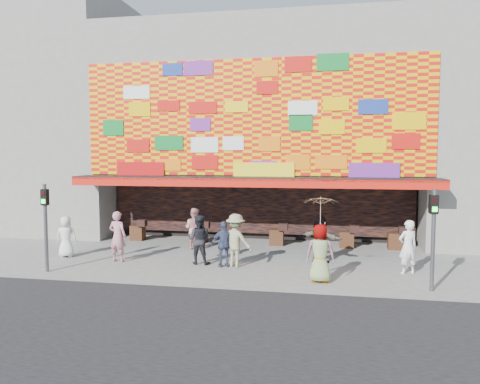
# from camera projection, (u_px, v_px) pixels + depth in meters

# --- Properties ---
(ground) EXTENTS (90.00, 90.00, 0.00)m
(ground) POSITION_uv_depth(u_px,v_px,m) (234.00, 269.00, 16.27)
(ground) COLOR slate
(ground) RESTS_ON ground
(road_strip) EXTENTS (30.00, 8.00, 0.02)m
(road_strip) POSITION_uv_depth(u_px,v_px,m) (173.00, 342.00, 9.90)
(road_strip) COLOR black
(road_strip) RESTS_ON ground
(shop_building) EXTENTS (15.20, 9.40, 10.00)m
(shop_building) POSITION_uv_depth(u_px,v_px,m) (265.00, 130.00, 23.86)
(shop_building) COLOR gray
(shop_building) RESTS_ON ground
(neighbor_left) EXTENTS (11.00, 8.00, 12.00)m
(neighbor_left) POSITION_uv_depth(u_px,v_px,m) (34.00, 118.00, 26.02)
(neighbor_left) COLOR gray
(neighbor_left) RESTS_ON ground
(signal_left) EXTENTS (0.22, 0.20, 3.00)m
(signal_left) POSITION_uv_depth(u_px,v_px,m) (45.00, 217.00, 15.79)
(signal_left) COLOR #59595B
(signal_left) RESTS_ON ground
(signal_right) EXTENTS (0.22, 0.20, 3.00)m
(signal_right) POSITION_uv_depth(u_px,v_px,m) (433.00, 228.00, 13.51)
(signal_right) COLOR #59595B
(signal_right) RESTS_ON ground
(ped_a) EXTENTS (0.89, 0.69, 1.60)m
(ped_a) POSITION_uv_depth(u_px,v_px,m) (66.00, 237.00, 18.16)
(ped_a) COLOR silver
(ped_a) RESTS_ON ground
(ped_b) EXTENTS (0.74, 0.54, 1.89)m
(ped_b) POSITION_uv_depth(u_px,v_px,m) (118.00, 236.00, 17.37)
(ped_b) COLOR #BA7884
(ped_b) RESTS_ON ground
(ped_c) EXTENTS (0.90, 0.72, 1.79)m
(ped_c) POSITION_uv_depth(u_px,v_px,m) (199.00, 240.00, 17.01)
(ped_c) COLOR black
(ped_c) RESTS_ON ground
(ped_d) EXTENTS (1.38, 1.06, 1.89)m
(ped_d) POSITION_uv_depth(u_px,v_px,m) (236.00, 240.00, 16.57)
(ped_d) COLOR gray
(ped_d) RESTS_ON ground
(ped_e) EXTENTS (1.04, 0.73, 1.64)m
(ped_e) POSITION_uv_depth(u_px,v_px,m) (224.00, 244.00, 16.54)
(ped_e) COLOR #384162
(ped_e) RESTS_ON ground
(ped_f) EXTENTS (1.66, 1.24, 1.74)m
(ped_f) POSITION_uv_depth(u_px,v_px,m) (320.00, 239.00, 17.26)
(ped_f) COLOR gray
(ped_f) RESTS_ON ground
(ped_g) EXTENTS (0.94, 0.65, 1.84)m
(ped_g) POSITION_uv_depth(u_px,v_px,m) (320.00, 253.00, 14.54)
(ped_g) COLOR gray
(ped_g) RESTS_ON ground
(ped_h) EXTENTS (0.78, 0.65, 1.81)m
(ped_h) POSITION_uv_depth(u_px,v_px,m) (408.00, 247.00, 15.59)
(ped_h) COLOR white
(ped_h) RESTS_ON ground
(ped_i) EXTENTS (0.98, 0.85, 1.74)m
(ped_i) POSITION_uv_depth(u_px,v_px,m) (194.00, 229.00, 19.69)
(ped_i) COLOR #D98F8C
(ped_i) RESTS_ON ground
(parasol) EXTENTS (1.36, 1.38, 1.95)m
(parasol) POSITION_uv_depth(u_px,v_px,m) (321.00, 212.00, 14.44)
(parasol) COLOR beige
(parasol) RESTS_ON ground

